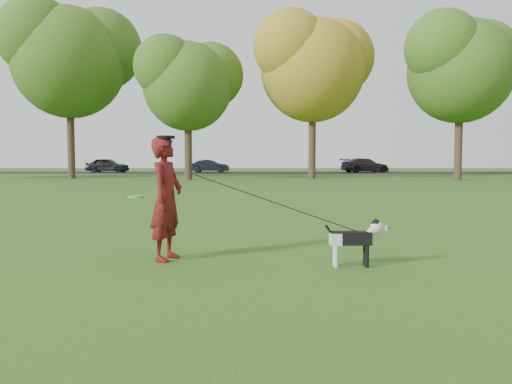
{
  "coord_description": "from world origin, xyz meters",
  "views": [
    {
      "loc": [
        0.24,
        -6.32,
        1.43
      ],
      "look_at": [
        0.26,
        0.53,
        0.95
      ],
      "focal_mm": 35.0,
      "sensor_mm": 36.0,
      "label": 1
    }
  ],
  "objects_px": {
    "man": "(167,199)",
    "car_right": "(365,165)",
    "car_left": "(108,165)",
    "car_mid": "(210,166)",
    "dog": "(356,237)"
  },
  "relations": [
    {
      "from": "dog",
      "to": "car_mid",
      "type": "bearing_deg",
      "value": 97.84
    },
    {
      "from": "car_left",
      "to": "car_mid",
      "type": "height_order",
      "value": "car_left"
    },
    {
      "from": "car_mid",
      "to": "car_left",
      "type": "bearing_deg",
      "value": 93.17
    },
    {
      "from": "car_left",
      "to": "car_mid",
      "type": "bearing_deg",
      "value": -85.81
    },
    {
      "from": "man",
      "to": "car_mid",
      "type": "xyz_separation_m",
      "value": [
        -2.95,
        39.45,
        -0.25
      ]
    },
    {
      "from": "man",
      "to": "car_right",
      "type": "xyz_separation_m",
      "value": [
        11.48,
        39.45,
        -0.18
      ]
    },
    {
      "from": "man",
      "to": "car_mid",
      "type": "relative_size",
      "value": 0.48
    },
    {
      "from": "car_left",
      "to": "car_right",
      "type": "relative_size",
      "value": 0.87
    },
    {
      "from": "car_left",
      "to": "car_right",
      "type": "bearing_deg",
      "value": -85.81
    },
    {
      "from": "car_left",
      "to": "car_right",
      "type": "xyz_separation_m",
      "value": [
        23.93,
        0.0,
        -0.01
      ]
    },
    {
      "from": "dog",
      "to": "car_right",
      "type": "distance_m",
      "value": 40.87
    },
    {
      "from": "man",
      "to": "car_left",
      "type": "distance_m",
      "value": 41.37
    },
    {
      "from": "car_mid",
      "to": "man",
      "type": "bearing_deg",
      "value": -172.55
    },
    {
      "from": "car_mid",
      "to": "dog",
      "type": "bearing_deg",
      "value": -168.99
    },
    {
      "from": "man",
      "to": "car_mid",
      "type": "height_order",
      "value": "man"
    }
  ]
}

